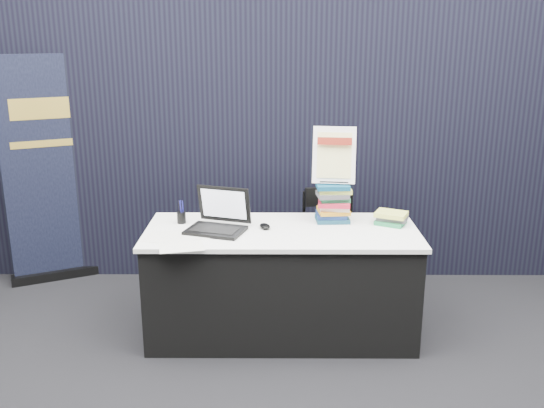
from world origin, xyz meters
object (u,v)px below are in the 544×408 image
at_px(laptop, 216,220).
at_px(book_stack_tall, 333,203).
at_px(info_sign, 334,156).
at_px(pullup_banner, 53,184).
at_px(book_stack_short, 392,218).
at_px(stacking_chair, 328,239).
at_px(display_table, 281,282).

distance_m(laptop, book_stack_tall, 0.81).
bearing_deg(laptop, info_sign, 33.34).
bearing_deg(info_sign, pullup_banner, 167.76).
relative_size(laptop, book_stack_short, 1.76).
relative_size(laptop, book_stack_tall, 1.61).
distance_m(laptop, stacking_chair, 1.05).
distance_m(display_table, book_stack_short, 0.87).
bearing_deg(book_stack_tall, book_stack_short, -7.80).
relative_size(display_table, pullup_banner, 0.98).
xyz_separation_m(pullup_banner, stacking_chair, (2.21, -0.37, -0.34)).
relative_size(laptop, stacking_chair, 0.50).
xyz_separation_m(info_sign, pullup_banner, (-2.20, 0.73, -0.39)).
bearing_deg(stacking_chair, info_sign, -107.69).
height_order(book_stack_short, pullup_banner, pullup_banner).
xyz_separation_m(display_table, laptop, (-0.43, -0.01, 0.44)).
distance_m(display_table, stacking_chair, 0.69).
relative_size(book_stack_tall, stacking_chair, 0.31).
xyz_separation_m(display_table, stacking_chair, (0.37, 0.58, 0.10)).
bearing_deg(laptop, pullup_banner, 163.67).
relative_size(book_stack_short, info_sign, 0.61).
xyz_separation_m(book_stack_short, pullup_banner, (-2.60, 0.82, 0.02)).
relative_size(laptop, info_sign, 1.08).
bearing_deg(book_stack_short, book_stack_tall, 172.20).
xyz_separation_m(display_table, book_stack_tall, (0.35, 0.18, 0.51)).
height_order(book_stack_tall, book_stack_short, book_stack_tall).
bearing_deg(book_stack_short, pullup_banner, 162.51).
relative_size(info_sign, stacking_chair, 0.46).
bearing_deg(book_stack_tall, laptop, -166.42).
bearing_deg(book_stack_tall, stacking_chair, 88.24).
bearing_deg(laptop, display_table, 18.54).
distance_m(display_table, info_sign, 0.92).
relative_size(book_stack_short, pullup_banner, 0.13).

